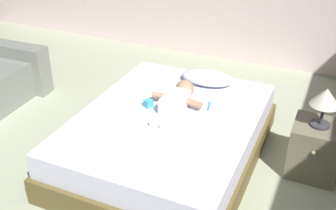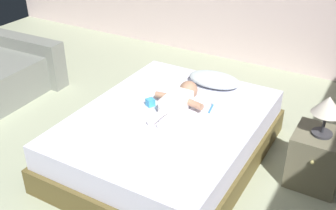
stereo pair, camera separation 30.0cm
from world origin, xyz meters
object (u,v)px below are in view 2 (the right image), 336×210
bed (168,138)px  toy_block (150,102)px  toothbrush (211,108)px  baby (179,100)px  lamp (328,107)px  pillow (214,80)px  nightstand (316,158)px

bed → toy_block: toy_block is taller
toothbrush → baby: bearing=-156.0°
bed → toothbrush: toothbrush is taller
bed → lamp: (1.16, 0.32, 0.48)m
pillow → lamp: (1.06, -0.39, 0.20)m
lamp → toy_block: size_ratio=3.75×
nightstand → toy_block: bearing=-169.7°
nightstand → lamp: lamp is taller
toothbrush → toy_block: (-0.47, -0.22, 0.02)m
baby → lamp: 1.18m
nightstand → pillow: bearing=160.0°
bed → lamp: size_ratio=5.82×
bed → pillow: pillow is taller
baby → toothbrush: bearing=24.0°
nightstand → lamp: 0.46m
bed → lamp: lamp is taller
nightstand → lamp: size_ratio=1.39×
lamp → baby: bearing=-172.9°
baby → toothbrush: 0.28m
bed → toy_block: 0.34m
baby → nightstand: bearing=7.0°
lamp → toy_block: (-1.37, -0.25, -0.22)m
toy_block → toothbrush: bearing=25.0°
toothbrush → toy_block: bearing=-155.0°
baby → toothbrush: size_ratio=3.96×
pillow → nightstand: size_ratio=1.10×
baby → toy_block: baby is taller
toothbrush → pillow: bearing=111.7°
nightstand → bed: bearing=-164.7°
toothbrush → nightstand: bearing=1.9°
nightstand → toy_block: (-1.37, -0.25, 0.24)m
bed → nightstand: bearing=15.3°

